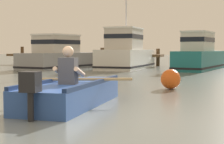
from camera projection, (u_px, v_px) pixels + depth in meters
The scene contains 7 objects.
ground_plane at pixel (61, 120), 5.68m from camera, with size 120.00×120.00×0.00m, color slate.
wooden_dock at pixel (82, 55), 24.17m from camera, with size 10.94×1.64×1.29m.
rowboat_with_person at pixel (73, 92), 7.19m from camera, with size 1.90×3.71×1.19m.
moored_boat_grey at pixel (61, 56), 20.66m from camera, with size 3.25×6.08×1.96m.
moored_boat_white at pixel (126, 53), 20.26m from camera, with size 2.27×5.36×4.82m.
moored_boat_teal at pixel (200, 55), 19.40m from camera, with size 2.63×5.87×2.06m.
mooring_buoy at pixel (171, 79), 10.03m from camera, with size 0.56×0.56×0.56m, color #E55919.
Camera 1 is at (2.47, -5.11, 1.13)m, focal length 57.13 mm.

